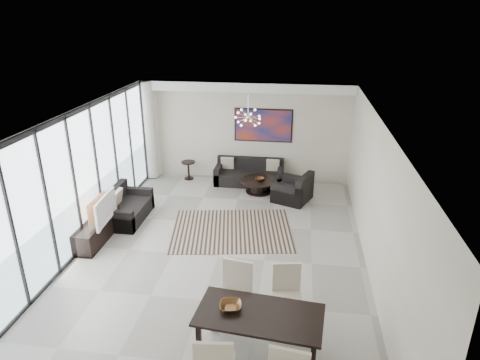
% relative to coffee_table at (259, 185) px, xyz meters
% --- Properties ---
extents(room_shell, '(6.00, 9.00, 2.90)m').
position_rel_coffee_table_xyz_m(room_shell, '(-0.03, -3.47, 1.24)').
color(room_shell, '#A8A39B').
rests_on(room_shell, ground).
extents(window_wall, '(0.37, 8.95, 2.90)m').
position_rel_coffee_table_xyz_m(window_wall, '(-3.35, -3.47, 1.26)').
color(window_wall, white).
rests_on(window_wall, floor).
extents(soffit, '(5.98, 0.40, 0.26)m').
position_rel_coffee_table_xyz_m(soffit, '(-0.49, 0.83, 2.56)').
color(soffit, white).
rests_on(soffit, room_shell).
extents(painting, '(1.68, 0.04, 0.98)m').
position_rel_coffee_table_xyz_m(painting, '(0.01, 1.00, 1.44)').
color(painting, '#B23518').
rests_on(painting, room_shell).
extents(chandelier, '(0.66, 0.66, 0.71)m').
position_rel_coffee_table_xyz_m(chandelier, '(-0.19, -0.97, 2.14)').
color(chandelier, silver).
rests_on(chandelier, room_shell).
extents(rug, '(3.03, 2.51, 0.01)m').
position_rel_coffee_table_xyz_m(rug, '(-0.39, -2.31, -0.20)').
color(rug, black).
rests_on(rug, floor).
extents(coffee_table, '(1.04, 1.04, 0.36)m').
position_rel_coffee_table_xyz_m(coffee_table, '(0.00, 0.00, 0.00)').
color(coffee_table, black).
rests_on(coffee_table, floor).
extents(bowl_coffee, '(0.30, 0.30, 0.08)m').
position_rel_coffee_table_xyz_m(bowl_coffee, '(0.03, -0.05, 0.20)').
color(bowl_coffee, brown).
rests_on(bowl_coffee, coffee_table).
extents(sofa_main, '(1.97, 0.80, 0.71)m').
position_rel_coffee_table_xyz_m(sofa_main, '(-0.34, 0.60, 0.04)').
color(sofa_main, black).
rests_on(sofa_main, floor).
extents(loveseat, '(0.84, 1.50, 0.75)m').
position_rel_coffee_table_xyz_m(loveseat, '(-3.04, -2.10, 0.05)').
color(loveseat, black).
rests_on(loveseat, floor).
extents(armchair, '(1.14, 1.17, 0.77)m').
position_rel_coffee_table_xyz_m(armchair, '(0.97, -0.43, 0.06)').
color(armchair, black).
rests_on(armchair, floor).
extents(side_table, '(0.40, 0.40, 0.55)m').
position_rel_coffee_table_xyz_m(side_table, '(-2.18, 0.68, 0.17)').
color(side_table, black).
rests_on(side_table, floor).
extents(tv_console, '(0.43, 1.54, 0.48)m').
position_rel_coffee_table_xyz_m(tv_console, '(-3.25, -3.17, 0.03)').
color(tv_console, black).
rests_on(tv_console, floor).
extents(television, '(0.19, 1.06, 0.61)m').
position_rel_coffee_table_xyz_m(television, '(-3.09, -3.19, 0.58)').
color(television, gray).
rests_on(television, tv_console).
extents(dining_table, '(1.88, 1.08, 0.75)m').
position_rel_coffee_table_xyz_m(dining_table, '(0.61, -6.04, 0.46)').
color(dining_table, black).
rests_on(dining_table, floor).
extents(dining_chair_nw, '(0.57, 0.57, 1.07)m').
position_rel_coffee_table_xyz_m(dining_chair_nw, '(0.16, -5.32, 0.41)').
color(dining_chair_nw, beige).
rests_on(dining_chair_nw, floor).
extents(dining_chair_ne, '(0.54, 0.54, 1.00)m').
position_rel_coffee_table_xyz_m(dining_chair_ne, '(0.98, -5.18, 0.37)').
color(dining_chair_ne, beige).
rests_on(dining_chair_ne, floor).
extents(bowl_dining, '(0.36, 0.36, 0.08)m').
position_rel_coffee_table_xyz_m(bowl_dining, '(0.19, -5.98, 0.58)').
color(bowl_dining, brown).
rests_on(bowl_dining, dining_table).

